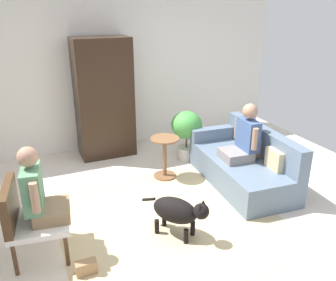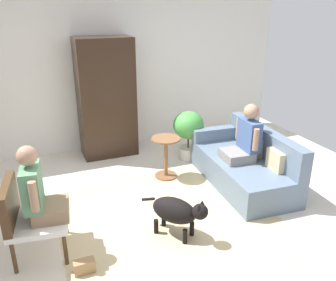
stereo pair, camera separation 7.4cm
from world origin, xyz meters
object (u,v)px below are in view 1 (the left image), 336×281
object	(u,v)px
couch	(244,164)
person_on_armchair	(38,192)
armoire_cabinet	(104,98)
round_end_table	(165,156)
dog	(178,211)
potted_plant	(187,129)
person_on_couch	(244,138)
armchair	(26,215)
handbag	(86,267)

from	to	relation	value
couch	person_on_armchair	distance (m)	3.02
person_on_armchair	armoire_cabinet	world-z (taller)	armoire_cabinet
round_end_table	dog	bearing A→B (deg)	-107.22
round_end_table	person_on_armchair	bearing A→B (deg)	-148.42
potted_plant	person_on_couch	bearing A→B (deg)	-72.74
person_on_couch	round_end_table	size ratio (longest dim) A/B	1.27
armchair	potted_plant	bearing A→B (deg)	31.78
armchair	round_end_table	xyz separation A→B (m)	(2.05, 1.15, -0.15)
couch	person_on_couch	bearing A→B (deg)	-156.40
couch	round_end_table	xyz separation A→B (m)	(-1.04, 0.63, 0.07)
armchair	dog	bearing A→B (deg)	-10.68
armchair	person_on_armchair	bearing A→B (deg)	-7.38
person_on_armchair	dog	bearing A→B (deg)	-11.02
dog	handbag	size ratio (longest dim) A/B	3.34
dog	armoire_cabinet	xyz separation A→B (m)	(-0.15, 2.73, 0.70)
armchair	round_end_table	distance (m)	2.36
person_on_armchair	round_end_table	distance (m)	2.27
person_on_armchair	round_end_table	size ratio (longest dim) A/B	1.26
couch	dog	size ratio (longest dim) A/B	2.66
couch	potted_plant	distance (m)	1.23
person_on_armchair	handbag	bearing A→B (deg)	-56.16
armchair	handbag	world-z (taller)	armchair
armchair	round_end_table	bearing A→B (deg)	29.26
dog	potted_plant	size ratio (longest dim) A/B	0.84
person_on_armchair	potted_plant	distance (m)	3.04
person_on_couch	handbag	size ratio (longest dim) A/B	3.85
potted_plant	handbag	world-z (taller)	potted_plant
armoire_cabinet	armchair	bearing A→B (deg)	-120.89
round_end_table	armoire_cabinet	distance (m)	1.56
round_end_table	handbag	xyz separation A→B (m)	(-1.57, -1.67, -0.29)
person_on_armchair	person_on_couch	bearing A→B (deg)	10.23
person_on_couch	potted_plant	world-z (taller)	person_on_couch
round_end_table	person_on_couch	bearing A→B (deg)	-33.52
armchair	person_on_armchair	world-z (taller)	person_on_armchair
potted_plant	armoire_cabinet	distance (m)	1.52
round_end_table	dog	xyz separation A→B (m)	(-0.45, -1.45, -0.03)
handbag	round_end_table	bearing A→B (deg)	46.77
armoire_cabinet	handbag	bearing A→B (deg)	-108.17
round_end_table	potted_plant	xyz separation A→B (m)	(0.62, 0.51, 0.18)
person_on_armchair	armoire_cabinet	xyz separation A→B (m)	(1.30, 2.44, 0.27)
couch	handbag	distance (m)	2.81
round_end_table	potted_plant	size ratio (longest dim) A/B	0.76
armchair	handbag	bearing A→B (deg)	-46.91
person_on_couch	dog	size ratio (longest dim) A/B	1.15
armchair	potted_plant	xyz separation A→B (m)	(2.67, 1.66, 0.03)
couch	dog	distance (m)	1.70
round_end_table	armoire_cabinet	xyz separation A→B (m)	(-0.60, 1.27, 0.67)
armchair	dog	xyz separation A→B (m)	(1.60, -0.30, -0.18)
person_on_armchair	dog	xyz separation A→B (m)	(1.45, -0.28, -0.43)
person_on_armchair	dog	world-z (taller)	person_on_armchair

